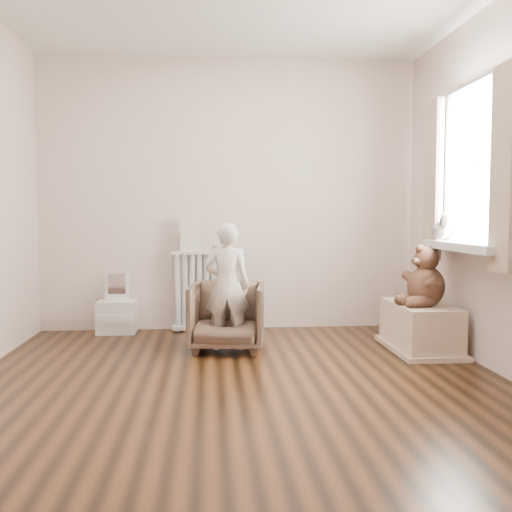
{
  "coord_description": "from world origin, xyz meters",
  "views": [
    {
      "loc": [
        -0.19,
        -3.72,
        1.09
      ],
      "look_at": [
        0.15,
        0.45,
        0.8
      ],
      "focal_mm": 40.0,
      "sensor_mm": 36.0,
      "label": 1
    }
  ],
  "objects": [
    {
      "name": "curtain_right",
      "position": [
        1.65,
        0.87,
        1.39
      ],
      "size": [
        0.06,
        0.26,
        1.3
      ],
      "primitive_type": "cube",
      "color": "#BEAA8D",
      "rests_on": "right_wall"
    },
    {
      "name": "plush_cat",
      "position": [
        1.66,
        0.7,
        1.0
      ],
      "size": [
        0.2,
        0.28,
        0.21
      ],
      "primitive_type": null,
      "rotation": [
        0.0,
        0.0,
        0.21
      ],
      "color": "gray",
      "rests_on": "window_sill"
    },
    {
      "name": "tin_a",
      "position": [
        -0.13,
        1.68,
        0.79
      ],
      "size": [
        0.09,
        0.09,
        0.05
      ],
      "primitive_type": "cylinder",
      "color": "#A59E8C",
      "rests_on": "radiator"
    },
    {
      "name": "radiator",
      "position": [
        -0.18,
        1.68,
        0.39
      ],
      "size": [
        0.72,
        0.14,
        0.76
      ],
      "primitive_type": "cube",
      "color": "silver",
      "rests_on": "floor"
    },
    {
      "name": "curtain_left",
      "position": [
        1.65,
        -0.27,
        1.39
      ],
      "size": [
        0.06,
        0.26,
        1.3
      ],
      "primitive_type": "cube",
      "color": "#BEAA8D",
      "rests_on": "right_wall"
    },
    {
      "name": "tin_b",
      "position": [
        0.01,
        1.68,
        0.78
      ],
      "size": [
        0.08,
        0.08,
        0.04
      ],
      "primitive_type": "cylinder",
      "color": "#A59E8C",
      "rests_on": "radiator"
    },
    {
      "name": "armchair",
      "position": [
        -0.05,
        0.89,
        0.28
      ],
      "size": [
        0.66,
        0.67,
        0.55
      ],
      "primitive_type": "imported",
      "rotation": [
        0.0,
        0.0,
        -0.12
      ],
      "color": "#50392C",
      "rests_on": "floor"
    },
    {
      "name": "toy_vanity",
      "position": [
        -1.06,
        1.65,
        0.28
      ],
      "size": [
        0.35,
        0.25,
        0.56
      ],
      "primitive_type": "cube",
      "color": "silver",
      "rests_on": "floor"
    },
    {
      "name": "right_wall",
      "position": [
        1.8,
        0.0,
        1.3
      ],
      "size": [
        0.02,
        3.6,
        2.6
      ],
      "primitive_type": "cube",
      "color": "silver",
      "rests_on": "ground"
    },
    {
      "name": "front_wall",
      "position": [
        0.0,
        -1.8,
        1.3
      ],
      "size": [
        3.6,
        0.02,
        2.6
      ],
      "primitive_type": "cube",
      "color": "silver",
      "rests_on": "ground"
    },
    {
      "name": "paper_doll",
      "position": [
        -0.37,
        1.68,
        0.93
      ],
      "size": [
        0.19,
        0.02,
        0.32
      ],
      "primitive_type": "cube",
      "color": "beige",
      "rests_on": "radiator"
    },
    {
      "name": "window",
      "position": [
        1.76,
        0.3,
        1.45
      ],
      "size": [
        0.03,
        0.9,
        1.1
      ],
      "primitive_type": "cube",
      "color": "white",
      "rests_on": "right_wall"
    },
    {
      "name": "back_wall",
      "position": [
        0.0,
        1.8,
        1.3
      ],
      "size": [
        3.6,
        0.02,
        2.6
      ],
      "primitive_type": "cube",
      "color": "silver",
      "rests_on": "ground"
    },
    {
      "name": "window_sill",
      "position": [
        1.67,
        0.3,
        0.87
      ],
      "size": [
        0.22,
        1.1,
        0.06
      ],
      "primitive_type": "cube",
      "color": "silver",
      "rests_on": "right_wall"
    },
    {
      "name": "teddy_bear",
      "position": [
        1.53,
        0.66,
        0.67
      ],
      "size": [
        0.45,
        0.39,
        0.48
      ],
      "primitive_type": null,
      "rotation": [
        0.0,
        0.0,
        0.26
      ],
      "color": "#392116",
      "rests_on": "toy_bench"
    },
    {
      "name": "child",
      "position": [
        -0.05,
        0.84,
        0.53
      ],
      "size": [
        0.4,
        0.29,
        1.02
      ],
      "primitive_type": "imported",
      "rotation": [
        0.0,
        0.0,
        3.02
      ],
      "color": "white",
      "rests_on": "armchair"
    },
    {
      "name": "floor",
      "position": [
        0.0,
        0.0,
        0.0
      ],
      "size": [
        3.6,
        3.6,
        0.01
      ],
      "primitive_type": "cube",
      "color": "black",
      "rests_on": "ground"
    },
    {
      "name": "toy_bench",
      "position": [
        1.52,
        0.75,
        0.2
      ],
      "size": [
        0.43,
        0.81,
        0.38
      ],
      "primitive_type": "cube",
      "color": "beige",
      "rests_on": "floor"
    }
  ]
}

